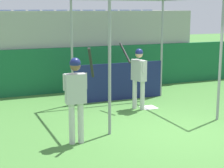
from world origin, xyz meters
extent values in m
plane|color=#477F38|center=(0.00, 0.00, 0.00)|extent=(60.00, 60.00, 0.00)
cube|color=#196038|center=(0.00, 5.33, 0.79)|extent=(24.00, 0.12, 1.58)
cube|color=#9E9E99|center=(0.00, 6.59, 1.42)|extent=(7.60, 2.40, 2.83)
cube|color=navy|center=(-3.03, 5.79, 1.63)|extent=(0.45, 0.40, 0.10)
cube|color=navy|center=(-3.03, 5.97, 1.86)|extent=(0.45, 0.06, 0.40)
cube|color=navy|center=(-2.48, 5.79, 1.63)|extent=(0.45, 0.40, 0.10)
cube|color=navy|center=(-2.48, 5.97, 1.86)|extent=(0.45, 0.06, 0.40)
cube|color=navy|center=(-1.93, 5.79, 1.63)|extent=(0.45, 0.40, 0.10)
cube|color=navy|center=(-1.93, 5.97, 1.86)|extent=(0.45, 0.06, 0.40)
cube|color=navy|center=(-1.38, 5.79, 1.63)|extent=(0.45, 0.40, 0.10)
cube|color=navy|center=(-1.38, 5.97, 1.86)|extent=(0.45, 0.06, 0.40)
cube|color=navy|center=(-0.83, 5.79, 1.63)|extent=(0.45, 0.40, 0.10)
cube|color=navy|center=(-0.83, 5.97, 1.86)|extent=(0.45, 0.06, 0.40)
cube|color=navy|center=(-0.28, 5.79, 1.63)|extent=(0.45, 0.40, 0.10)
cube|color=navy|center=(-0.28, 5.97, 1.86)|extent=(0.45, 0.06, 0.40)
cube|color=navy|center=(0.27, 5.79, 1.63)|extent=(0.45, 0.40, 0.10)
cube|color=navy|center=(0.27, 5.97, 1.86)|extent=(0.45, 0.06, 0.40)
cube|color=navy|center=(0.83, 5.79, 1.63)|extent=(0.45, 0.40, 0.10)
cube|color=navy|center=(0.83, 5.97, 1.86)|extent=(0.45, 0.06, 0.40)
cube|color=navy|center=(1.38, 5.79, 1.63)|extent=(0.45, 0.40, 0.10)
cube|color=navy|center=(1.38, 5.97, 1.86)|extent=(0.45, 0.06, 0.40)
cube|color=navy|center=(1.92, 5.79, 1.63)|extent=(0.45, 0.40, 0.10)
cube|color=navy|center=(1.92, 5.97, 1.86)|extent=(0.45, 0.06, 0.40)
cube|color=navy|center=(2.47, 5.79, 1.63)|extent=(0.45, 0.40, 0.10)
cube|color=navy|center=(2.47, 5.97, 1.86)|extent=(0.45, 0.06, 0.40)
cube|color=navy|center=(3.03, 5.79, 1.63)|extent=(0.45, 0.40, 0.10)
cube|color=navy|center=(3.03, 5.97, 1.86)|extent=(0.45, 0.06, 0.40)
cube|color=navy|center=(-3.03, 6.59, 2.03)|extent=(0.45, 0.40, 0.10)
cube|color=navy|center=(-3.03, 6.77, 2.26)|extent=(0.45, 0.06, 0.40)
cube|color=navy|center=(-2.48, 6.59, 2.03)|extent=(0.45, 0.40, 0.10)
cube|color=navy|center=(-2.48, 6.77, 2.26)|extent=(0.45, 0.06, 0.40)
cube|color=navy|center=(-1.93, 6.59, 2.03)|extent=(0.45, 0.40, 0.10)
cube|color=navy|center=(-1.93, 6.77, 2.26)|extent=(0.45, 0.06, 0.40)
cube|color=navy|center=(-1.38, 6.59, 2.03)|extent=(0.45, 0.40, 0.10)
cube|color=navy|center=(-1.38, 6.77, 2.26)|extent=(0.45, 0.06, 0.40)
cube|color=navy|center=(-0.83, 6.59, 2.03)|extent=(0.45, 0.40, 0.10)
cube|color=navy|center=(-0.83, 6.77, 2.26)|extent=(0.45, 0.06, 0.40)
cube|color=navy|center=(-0.28, 6.59, 2.03)|extent=(0.45, 0.40, 0.10)
cube|color=navy|center=(-0.28, 6.77, 2.26)|extent=(0.45, 0.06, 0.40)
cube|color=navy|center=(0.27, 6.59, 2.03)|extent=(0.45, 0.40, 0.10)
cube|color=navy|center=(0.27, 6.77, 2.26)|extent=(0.45, 0.06, 0.40)
cube|color=navy|center=(0.83, 6.59, 2.03)|extent=(0.45, 0.40, 0.10)
cube|color=navy|center=(0.83, 6.77, 2.26)|extent=(0.45, 0.06, 0.40)
cube|color=navy|center=(1.38, 6.59, 2.03)|extent=(0.45, 0.40, 0.10)
cube|color=navy|center=(1.38, 6.77, 2.26)|extent=(0.45, 0.06, 0.40)
cube|color=navy|center=(1.92, 6.59, 2.03)|extent=(0.45, 0.40, 0.10)
cube|color=navy|center=(1.92, 6.77, 2.26)|extent=(0.45, 0.06, 0.40)
cube|color=navy|center=(2.47, 6.59, 2.03)|extent=(0.45, 0.40, 0.10)
cube|color=navy|center=(2.47, 6.77, 2.26)|extent=(0.45, 0.06, 0.40)
cube|color=navy|center=(3.03, 6.59, 2.03)|extent=(0.45, 0.40, 0.10)
cube|color=navy|center=(3.03, 6.77, 2.26)|extent=(0.45, 0.06, 0.40)
cube|color=navy|center=(-3.03, 7.39, 2.43)|extent=(0.45, 0.40, 0.10)
cube|color=navy|center=(-3.03, 7.57, 2.66)|extent=(0.45, 0.06, 0.40)
cube|color=navy|center=(-2.48, 7.39, 2.43)|extent=(0.45, 0.40, 0.10)
cube|color=navy|center=(-2.48, 7.57, 2.66)|extent=(0.45, 0.06, 0.40)
cube|color=navy|center=(-1.93, 7.39, 2.43)|extent=(0.45, 0.40, 0.10)
cube|color=navy|center=(-1.93, 7.57, 2.66)|extent=(0.45, 0.06, 0.40)
cube|color=navy|center=(-1.38, 7.39, 2.43)|extent=(0.45, 0.40, 0.10)
cube|color=navy|center=(-1.38, 7.57, 2.66)|extent=(0.45, 0.06, 0.40)
cube|color=navy|center=(-0.83, 7.39, 2.43)|extent=(0.45, 0.40, 0.10)
cube|color=navy|center=(-0.83, 7.57, 2.66)|extent=(0.45, 0.06, 0.40)
cube|color=navy|center=(-0.28, 7.39, 2.43)|extent=(0.45, 0.40, 0.10)
cube|color=navy|center=(-0.28, 7.57, 2.66)|extent=(0.45, 0.06, 0.40)
cube|color=navy|center=(0.27, 7.39, 2.43)|extent=(0.45, 0.40, 0.10)
cube|color=navy|center=(0.27, 7.57, 2.66)|extent=(0.45, 0.06, 0.40)
cube|color=navy|center=(0.83, 7.39, 2.43)|extent=(0.45, 0.40, 0.10)
cube|color=navy|center=(0.83, 7.57, 2.66)|extent=(0.45, 0.06, 0.40)
cube|color=navy|center=(1.38, 7.39, 2.43)|extent=(0.45, 0.40, 0.10)
cube|color=navy|center=(1.38, 7.57, 2.66)|extent=(0.45, 0.06, 0.40)
cube|color=navy|center=(1.92, 7.39, 2.43)|extent=(0.45, 0.40, 0.10)
cube|color=navy|center=(1.92, 7.57, 2.66)|extent=(0.45, 0.06, 0.40)
cube|color=navy|center=(2.47, 7.39, 2.43)|extent=(0.45, 0.40, 0.10)
cube|color=navy|center=(2.47, 7.57, 2.66)|extent=(0.45, 0.06, 0.40)
cube|color=navy|center=(3.03, 7.39, 2.43)|extent=(0.45, 0.40, 0.10)
cube|color=navy|center=(3.03, 7.57, 2.66)|extent=(0.45, 0.06, 0.40)
cylinder|color=gray|center=(-1.60, 0.54, 1.59)|extent=(0.07, 0.07, 3.18)
cylinder|color=gray|center=(1.49, 0.54, 1.59)|extent=(0.07, 0.07, 3.18)
cylinder|color=gray|center=(-1.60, 3.57, 1.59)|extent=(0.07, 0.07, 3.18)
cylinder|color=gray|center=(1.49, 3.57, 1.59)|extent=(0.07, 0.07, 3.18)
cube|color=navy|center=(-0.05, 3.55, 0.60)|extent=(3.02, 0.03, 1.21)
cube|color=white|center=(0.38, 2.31, 0.01)|extent=(0.44, 0.44, 0.02)
cylinder|color=silver|center=(0.11, 2.21, 0.43)|extent=(0.15, 0.15, 0.85)
cylinder|color=silver|center=(-0.05, 2.41, 0.43)|extent=(0.15, 0.15, 0.85)
cube|color=#B7B7B7|center=(0.03, 2.31, 1.15)|extent=(0.30, 0.52, 0.60)
sphere|color=tan|center=(0.03, 2.31, 1.62)|extent=(0.21, 0.21, 0.21)
sphere|color=navy|center=(0.03, 2.31, 1.67)|extent=(0.22, 0.22, 0.22)
cylinder|color=#B7B7B7|center=(0.03, 2.05, 1.29)|extent=(0.08, 0.08, 0.33)
cylinder|color=#B7B7B7|center=(-0.06, 2.56, 1.29)|extent=(0.08, 0.08, 0.33)
cylinder|color=black|center=(-0.31, 2.54, 1.65)|extent=(0.06, 0.74, 0.54)
sphere|color=black|center=(0.04, 2.54, 1.41)|extent=(0.08, 0.08, 0.08)
cylinder|color=silver|center=(-2.59, 0.25, 0.45)|extent=(0.14, 0.14, 0.90)
cylinder|color=silver|center=(-2.40, 0.24, 0.45)|extent=(0.14, 0.14, 0.90)
cube|color=#B7B7B7|center=(-2.50, 0.25, 1.22)|extent=(0.45, 0.25, 0.64)
sphere|color=brown|center=(-2.50, 0.25, 1.72)|extent=(0.23, 0.23, 0.23)
sphere|color=navy|center=(-2.50, 0.25, 1.77)|extent=(0.24, 0.24, 0.24)
cylinder|color=#B7B7B7|center=(-2.72, 0.30, 1.37)|extent=(0.07, 0.07, 0.35)
cylinder|color=#B7B7B7|center=(-2.27, 0.27, 1.37)|extent=(0.07, 0.07, 0.35)
cylinder|color=black|center=(-2.15, 0.22, 1.76)|extent=(0.31, 0.48, 0.71)
sphere|color=black|center=(-2.36, 0.34, 1.43)|extent=(0.08, 0.08, 0.08)
camera|label=1|loc=(-4.74, -7.25, 2.88)|focal=60.00mm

